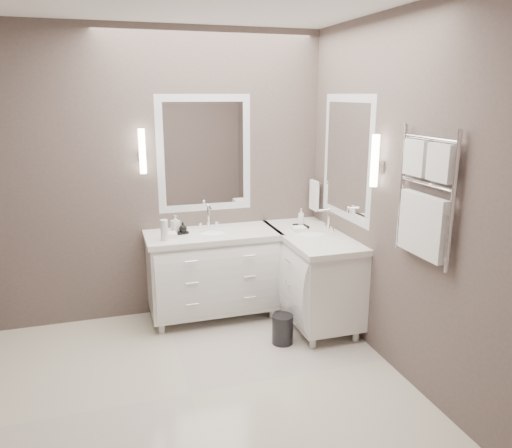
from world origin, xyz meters
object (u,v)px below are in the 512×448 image
object	(u,v)px
towel_ladder	(424,203)
waste_bin	(283,329)
vanity_right	(311,271)
vanity_back	(213,269)

from	to	relation	value
towel_ladder	waste_bin	world-z (taller)	towel_ladder
waste_bin	towel_ladder	bearing A→B (deg)	-54.74
vanity_right	towel_ladder	distance (m)	1.60
vanity_back	waste_bin	xyz separation A→B (m)	(0.45, -0.71, -0.36)
towel_ladder	waste_bin	xyz separation A→B (m)	(-0.65, 0.92, -1.26)
vanity_back	waste_bin	world-z (taller)	vanity_back
vanity_back	vanity_right	distance (m)	0.93
vanity_right	towel_ladder	bearing A→B (deg)	-80.16
vanity_back	vanity_right	xyz separation A→B (m)	(0.88, -0.33, 0.00)
vanity_back	towel_ladder	distance (m)	2.16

